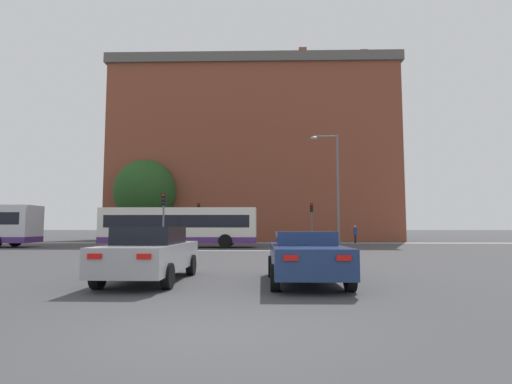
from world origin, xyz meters
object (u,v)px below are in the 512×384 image
object	(u,v)px
bus_crossing_lead	(180,226)
pedestrian_waiting	(355,233)
traffic_light_far_left	(198,216)
pedestrian_walking_east	(190,232)
car_roadster_right	(306,257)
traffic_light_far_right	(312,216)
traffic_light_near_left	(163,211)
car_saloon_left	(151,253)
street_lamp_junction	(334,179)

from	to	relation	value
bus_crossing_lead	pedestrian_waiting	bearing A→B (deg)	-60.59
traffic_light_far_left	pedestrian_walking_east	distance (m)	1.94
traffic_light_far_left	pedestrian_walking_east	bearing A→B (deg)	138.70
car_roadster_right	traffic_light_far_right	world-z (taller)	traffic_light_far_right
bus_crossing_lead	traffic_light_near_left	bearing A→B (deg)	175.19
car_saloon_left	street_lamp_junction	size ratio (longest dim) A/B	0.58
car_saloon_left	car_roadster_right	distance (m)	4.33
car_roadster_right	traffic_light_far_left	xyz separation A→B (m)	(-7.41, 26.57, 1.83)
traffic_light_far_right	pedestrian_waiting	size ratio (longest dim) A/B	2.20
car_saloon_left	bus_crossing_lead	size ratio (longest dim) A/B	0.41
street_lamp_junction	traffic_light_near_left	bearing A→B (deg)	-170.78
street_lamp_junction	car_saloon_left	bearing A→B (deg)	-115.52
pedestrian_waiting	street_lamp_junction	bearing A→B (deg)	-168.17
car_saloon_left	traffic_light_far_left	bearing A→B (deg)	97.52
car_roadster_right	bus_crossing_lead	distance (m)	20.37
traffic_light_near_left	pedestrian_waiting	size ratio (longest dim) A/B	2.22
bus_crossing_lead	traffic_light_far_right	distance (m)	13.03
pedestrian_walking_east	traffic_light_far_right	bearing A→B (deg)	79.94
traffic_light_far_left	pedestrian_waiting	xyz separation A→B (m)	(14.87, 0.79, -1.55)
traffic_light_near_left	traffic_light_far_left	world-z (taller)	traffic_light_far_left
car_saloon_left	traffic_light_far_left	xyz separation A→B (m)	(-3.09, 26.29, 1.76)
traffic_light_near_left	pedestrian_waiting	distance (m)	19.55
traffic_light_near_left	street_lamp_junction	world-z (taller)	street_lamp_junction
car_saloon_left	car_roadster_right	world-z (taller)	car_saloon_left
pedestrian_waiting	traffic_light_far_right	bearing A→B (deg)	136.83
bus_crossing_lead	pedestrian_walking_east	bearing A→B (deg)	5.32
bus_crossing_lead	pedestrian_walking_east	world-z (taller)	bus_crossing_lead
car_saloon_left	street_lamp_junction	xyz separation A→B (m)	(8.06, 16.88, 4.08)
car_roadster_right	pedestrian_waiting	distance (m)	28.36
traffic_light_far_right	street_lamp_junction	bearing A→B (deg)	-86.68
bus_crossing_lead	traffic_light_far_right	bearing A→B (deg)	-55.75
traffic_light_far_right	traffic_light_near_left	bearing A→B (deg)	-135.26
traffic_light_far_left	pedestrian_waiting	world-z (taller)	traffic_light_far_left
traffic_light_near_left	pedestrian_waiting	xyz separation A→B (m)	(15.29, 12.08, -1.55)
bus_crossing_lead	traffic_light_near_left	distance (m)	3.77
car_roadster_right	traffic_light_near_left	xyz separation A→B (m)	(-7.83, 15.28, 1.83)
car_roadster_right	traffic_light_far_left	world-z (taller)	traffic_light_far_left
traffic_light_far_right	pedestrian_walking_east	bearing A→B (deg)	174.32
traffic_light_far_left	street_lamp_junction	bearing A→B (deg)	-40.19
bus_crossing_lead	traffic_light_near_left	xyz separation A→B (m)	(-0.31, -3.63, 0.97)
traffic_light_near_left	pedestrian_walking_east	world-z (taller)	traffic_light_near_left
car_saloon_left	traffic_light_near_left	bearing A→B (deg)	104.01
pedestrian_walking_east	traffic_light_far_left	bearing A→B (deg)	44.32
car_saloon_left	traffic_light_far_right	distance (m)	27.07
car_roadster_right	street_lamp_junction	distance (m)	18.04
pedestrian_walking_east	pedestrian_waiting	bearing A→B (deg)	85.58
traffic_light_far_left	pedestrian_walking_east	world-z (taller)	traffic_light_far_left
car_roadster_right	car_saloon_left	bearing A→B (deg)	175.72
bus_crossing_lead	traffic_light_far_left	xyz separation A→B (m)	(0.12, 7.66, 0.97)
traffic_light_near_left	street_lamp_junction	distance (m)	11.95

